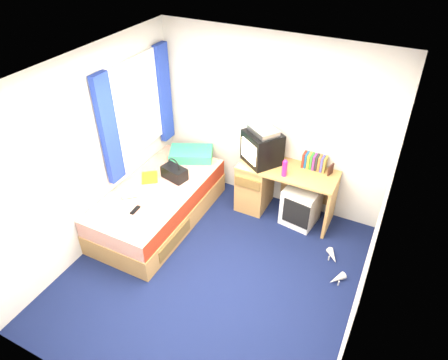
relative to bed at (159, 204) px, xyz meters
The scene contains 20 objects.
ground 1.25m from the bed, 26.18° to the right, with size 3.40×3.40×0.00m, color #0C1438.
room_shell 1.70m from the bed, 26.18° to the right, with size 3.40×3.40×3.40m.
bed is the anchor object (origin of this frame).
pillow 0.90m from the bed, 87.58° to the left, with size 0.61×0.39×0.13m, color teal.
desk 1.51m from the bed, 36.64° to the left, with size 1.30×0.55×0.75m.
storage_cube 1.92m from the bed, 25.67° to the left, with size 0.43×0.43×0.54m, color white.
crt_tv 1.58m from the bed, 39.28° to the left, with size 0.59×0.59×0.44m.
vcr 1.71m from the bed, 39.33° to the left, with size 0.38×0.27×0.07m, color #B9B9BC.
book_row 2.14m from the bed, 30.92° to the left, with size 0.31×0.13×0.20m.
picture_frame 2.31m from the bed, 27.06° to the left, with size 0.02×0.12×0.14m, color black.
pink_water_bottle 1.75m from the bed, 26.10° to the left, with size 0.07×0.07×0.21m, color #D51E6E.
aerosol_can 1.76m from the bed, 35.76° to the left, with size 0.05×0.05×0.19m, color white.
handbag 0.47m from the bed, 71.95° to the left, with size 0.38×0.26×0.31m.
towel 0.41m from the bed, 42.96° to the right, with size 0.29×0.24×0.10m, color silver.
magazine 0.38m from the bed, 146.60° to the left, with size 0.21×0.28×0.01m, color #D7E519.
water_bottle 0.48m from the bed, 120.02° to the right, with size 0.07×0.07×0.20m, color white.
colour_swatch_fan 0.72m from the bed, 86.62° to the right, with size 0.22×0.06×0.01m, color yellow.
remote_control 0.58m from the bed, 86.79° to the right, with size 0.05×0.16×0.02m, color black.
window_assembly 1.29m from the bed, 141.22° to the left, with size 0.11×1.42×1.40m.
white_heels 2.40m from the bed, ahead, with size 0.33×0.57×0.09m.
Camera 1 is at (1.57, -2.80, 3.69)m, focal length 32.00 mm.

